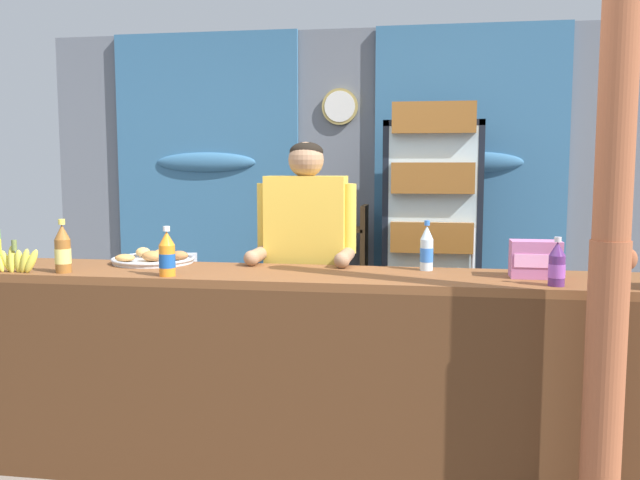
{
  "coord_description": "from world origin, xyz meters",
  "views": [
    {
      "loc": [
        0.71,
        -2.65,
        1.5
      ],
      "look_at": [
        0.13,
        0.9,
        1.1
      ],
      "focal_mm": 37.94,
      "sensor_mm": 36.0,
      "label": 1
    }
  ],
  "objects_px": {
    "stall_counter": "(304,359)",
    "pastry_tray": "(153,259)",
    "soda_bottle_grape_soda": "(557,265)",
    "soda_bottle_orange_soda": "(167,255)",
    "drink_fridge": "(432,232)",
    "snack_box_wafer": "(535,259)",
    "shopkeeper": "(306,253)",
    "plastic_lawn_chair": "(167,306)",
    "timber_post": "(610,254)",
    "soda_bottle_water": "(427,249)",
    "bottle_shelf_rack": "(335,281)",
    "soda_bottle_iced_tea": "(63,250)",
    "banana_bunch": "(15,260)"
  },
  "relations": [
    {
      "from": "drink_fridge",
      "to": "snack_box_wafer",
      "type": "xyz_separation_m",
      "value": [
        0.46,
        -1.58,
        0.04
      ]
    },
    {
      "from": "soda_bottle_orange_soda",
      "to": "pastry_tray",
      "type": "distance_m",
      "value": 0.46
    },
    {
      "from": "bottle_shelf_rack",
      "to": "banana_bunch",
      "type": "xyz_separation_m",
      "value": [
        -1.24,
        -2.07,
        0.42
      ]
    },
    {
      "from": "banana_bunch",
      "to": "drink_fridge",
      "type": "bearing_deg",
      "value": 42.92
    },
    {
      "from": "soda_bottle_water",
      "to": "soda_bottle_iced_tea",
      "type": "relative_size",
      "value": 0.95
    },
    {
      "from": "stall_counter",
      "to": "soda_bottle_iced_tea",
      "type": "xyz_separation_m",
      "value": [
        -1.15,
        -0.06,
        0.49
      ]
    },
    {
      "from": "bottle_shelf_rack",
      "to": "snack_box_wafer",
      "type": "relative_size",
      "value": 5.43
    },
    {
      "from": "drink_fridge",
      "to": "soda_bottle_water",
      "type": "bearing_deg",
      "value": -91.06
    },
    {
      "from": "snack_box_wafer",
      "to": "bottle_shelf_rack",
      "type": "bearing_deg",
      "value": 122.61
    },
    {
      "from": "plastic_lawn_chair",
      "to": "soda_bottle_grape_soda",
      "type": "bearing_deg",
      "value": -33.62
    },
    {
      "from": "timber_post",
      "to": "soda_bottle_iced_tea",
      "type": "xyz_separation_m",
      "value": [
        -2.39,
        0.26,
        -0.07
      ]
    },
    {
      "from": "drink_fridge",
      "to": "soda_bottle_water",
      "type": "relative_size",
      "value": 7.84
    },
    {
      "from": "plastic_lawn_chair",
      "to": "snack_box_wafer",
      "type": "distance_m",
      "value": 2.77
    },
    {
      "from": "timber_post",
      "to": "drink_fridge",
      "type": "xyz_separation_m",
      "value": [
        -0.66,
        2.05,
        -0.13
      ]
    },
    {
      "from": "drink_fridge",
      "to": "soda_bottle_grape_soda",
      "type": "relative_size",
      "value": 9.15
    },
    {
      "from": "soda_bottle_orange_soda",
      "to": "pastry_tray",
      "type": "relative_size",
      "value": 0.54
    },
    {
      "from": "pastry_tray",
      "to": "banana_bunch",
      "type": "bearing_deg",
      "value": -142.54
    },
    {
      "from": "plastic_lawn_chair",
      "to": "soda_bottle_orange_soda",
      "type": "distance_m",
      "value": 1.84
    },
    {
      "from": "drink_fridge",
      "to": "soda_bottle_grape_soda",
      "type": "height_order",
      "value": "drink_fridge"
    },
    {
      "from": "soda_bottle_water",
      "to": "soda_bottle_iced_tea",
      "type": "distance_m",
      "value": 1.74
    },
    {
      "from": "soda_bottle_iced_tea",
      "to": "soda_bottle_grape_soda",
      "type": "distance_m",
      "value": 2.25
    },
    {
      "from": "soda_bottle_iced_tea",
      "to": "soda_bottle_orange_soda",
      "type": "bearing_deg",
      "value": -1.72
    },
    {
      "from": "drink_fridge",
      "to": "pastry_tray",
      "type": "height_order",
      "value": "drink_fridge"
    },
    {
      "from": "bottle_shelf_rack",
      "to": "snack_box_wafer",
      "type": "bearing_deg",
      "value": -57.39
    },
    {
      "from": "stall_counter",
      "to": "pastry_tray",
      "type": "relative_size",
      "value": 8.39
    },
    {
      "from": "pastry_tray",
      "to": "banana_bunch",
      "type": "height_order",
      "value": "banana_bunch"
    },
    {
      "from": "soda_bottle_grape_soda",
      "to": "soda_bottle_orange_soda",
      "type": "xyz_separation_m",
      "value": [
        -1.72,
        -0.02,
        0.01
      ]
    },
    {
      "from": "soda_bottle_orange_soda",
      "to": "bottle_shelf_rack",
      "type": "bearing_deg",
      "value": 76.61
    },
    {
      "from": "soda_bottle_water",
      "to": "stall_counter",
      "type": "bearing_deg",
      "value": -152.54
    },
    {
      "from": "banana_bunch",
      "to": "soda_bottle_iced_tea",
      "type": "bearing_deg",
      "value": 7.31
    },
    {
      "from": "bottle_shelf_rack",
      "to": "timber_post",
      "type": "bearing_deg",
      "value": -59.1
    },
    {
      "from": "pastry_tray",
      "to": "shopkeeper",
      "type": "bearing_deg",
      "value": 17.79
    },
    {
      "from": "soda_bottle_water",
      "to": "snack_box_wafer",
      "type": "xyz_separation_m",
      "value": [
        0.49,
        -0.14,
        -0.02
      ]
    },
    {
      "from": "drink_fridge",
      "to": "shopkeeper",
      "type": "xyz_separation_m",
      "value": [
        -0.67,
        -1.17,
        -0.01
      ]
    },
    {
      "from": "stall_counter",
      "to": "soda_bottle_grape_soda",
      "type": "distance_m",
      "value": 1.2
    },
    {
      "from": "timber_post",
      "to": "drink_fridge",
      "type": "relative_size",
      "value": 1.28
    },
    {
      "from": "stall_counter",
      "to": "plastic_lawn_chair",
      "type": "height_order",
      "value": "stall_counter"
    },
    {
      "from": "shopkeeper",
      "to": "soda_bottle_orange_soda",
      "type": "distance_m",
      "value": 0.83
    },
    {
      "from": "soda_bottle_grape_soda",
      "to": "soda_bottle_orange_soda",
      "type": "distance_m",
      "value": 1.72
    },
    {
      "from": "banana_bunch",
      "to": "snack_box_wafer",
      "type": "bearing_deg",
      "value": 5.63
    },
    {
      "from": "timber_post",
      "to": "soda_bottle_water",
      "type": "height_order",
      "value": "timber_post"
    },
    {
      "from": "shopkeeper",
      "to": "pastry_tray",
      "type": "distance_m",
      "value": 0.81
    },
    {
      "from": "snack_box_wafer",
      "to": "soda_bottle_iced_tea",
      "type": "bearing_deg",
      "value": -174.55
    },
    {
      "from": "pastry_tray",
      "to": "bottle_shelf_rack",
      "type": "bearing_deg",
      "value": 66.6
    },
    {
      "from": "timber_post",
      "to": "soda_bottle_grape_soda",
      "type": "bearing_deg",
      "value": 119.11
    },
    {
      "from": "shopkeeper",
      "to": "snack_box_wafer",
      "type": "xyz_separation_m",
      "value": [
        1.13,
        -0.41,
        0.05
      ]
    },
    {
      "from": "stall_counter",
      "to": "pastry_tray",
      "type": "height_order",
      "value": "pastry_tray"
    },
    {
      "from": "soda_bottle_iced_tea",
      "to": "soda_bottle_water",
      "type": "bearing_deg",
      "value": 11.54
    },
    {
      "from": "shopkeeper",
      "to": "pastry_tray",
      "type": "height_order",
      "value": "shopkeeper"
    },
    {
      "from": "stall_counter",
      "to": "timber_post",
      "type": "relative_size",
      "value": 1.48
    }
  ]
}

